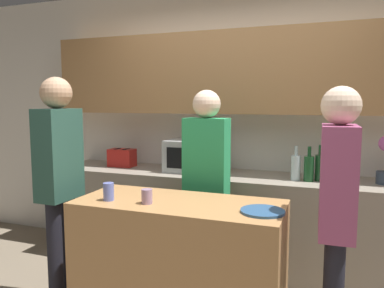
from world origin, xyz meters
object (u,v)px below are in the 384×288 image
object	(u,v)px
plate_on_island	(263,211)
person_center	(59,172)
microwave	(195,156)
bottle_1	(309,168)
cup_1	(147,196)
bottle_3	(334,170)
person_left	(337,205)
person_right	(206,176)
bottle_2	(320,167)
toaster	(122,158)
cup_0	(109,192)
bottle_0	(296,167)

from	to	relation	value
plate_on_island	person_center	size ratio (longest dim) A/B	0.15
microwave	person_center	bearing A→B (deg)	-121.31
bottle_1	cup_1	xyz separation A→B (m)	(-0.93, -1.14, -0.05)
plate_on_island	person_center	bearing A→B (deg)	177.09
bottle_3	person_left	bearing A→B (deg)	-89.73
plate_on_island	cup_1	distance (m)	0.73
cup_1	person_right	distance (m)	0.70
bottle_1	bottle_2	world-z (taller)	bottle_2
microwave	bottle_3	distance (m)	1.24
microwave	bottle_3	size ratio (longest dim) A/B	2.16
plate_on_island	person_left	distance (m)	0.42
toaster	person_center	bearing A→B (deg)	-83.60
cup_1	person_right	size ratio (longest dim) A/B	0.06
bottle_2	person_center	world-z (taller)	person_center
microwave	plate_on_island	xyz separation A→B (m)	(0.84, -1.18, -0.13)
bottle_3	cup_0	size ratio (longest dim) A/B	2.06
bottle_2	person_left	xyz separation A→B (m)	(0.12, -1.05, -0.04)
bottle_1	toaster	bearing A→B (deg)	176.86
bottle_2	person_right	bearing A→B (deg)	-148.24
person_right	person_center	bearing A→B (deg)	30.04
bottle_1	person_left	world-z (taller)	person_left
bottle_1	person_right	world-z (taller)	person_right
microwave	plate_on_island	distance (m)	1.45
cup_0	cup_1	world-z (taller)	cup_0
bottle_3	person_right	distance (m)	1.09
microwave	cup_0	xyz separation A→B (m)	(-0.16, -1.25, -0.08)
bottle_3	toaster	bearing A→B (deg)	179.14
bottle_2	cup_1	bearing A→B (deg)	-130.50
microwave	bottle_0	distance (m)	0.95
microwave	person_left	xyz separation A→B (m)	(1.25, -1.09, -0.07)
bottle_0	bottle_2	world-z (taller)	bottle_2
bottle_2	person_center	distance (m)	2.09
cup_0	person_right	xyz separation A→B (m)	(0.45, 0.69, 0.01)
plate_on_island	person_right	size ratio (longest dim) A/B	0.16
cup_1	person_right	bearing A→B (deg)	74.89
cup_0	cup_1	bearing A→B (deg)	3.26
microwave	bottle_1	xyz separation A→B (m)	(1.05, -0.10, -0.04)
toaster	bottle_0	xyz separation A→B (m)	(1.74, -0.10, 0.02)
toaster	cup_1	size ratio (longest dim) A/B	2.79
bottle_3	plate_on_island	bearing A→B (deg)	-109.17
bottle_3	microwave	bearing A→B (deg)	178.66
person_left	bottle_0	bearing A→B (deg)	15.62
plate_on_island	cup_1	bearing A→B (deg)	-175.56
bottle_3	person_left	world-z (taller)	person_left
plate_on_island	cup_1	size ratio (longest dim) A/B	2.79
cup_0	person_right	bearing A→B (deg)	56.58
toaster	cup_1	distance (m)	1.54
toaster	person_right	size ratio (longest dim) A/B	0.16
bottle_0	person_left	distance (m)	1.04
person_left	cup_0	bearing A→B (deg)	94.96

